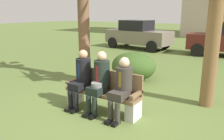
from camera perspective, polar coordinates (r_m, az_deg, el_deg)
The scene contains 7 objects.
ground_plane at distance 5.19m, azimuth -0.55°, elevation -10.20°, with size 80.00×80.00×0.00m, color #5C7135.
park_bench at distance 5.13m, azimuth -2.14°, elevation -5.48°, with size 1.78×0.44×0.90m.
seated_man_left at distance 5.26m, azimuth -7.63°, elevation -1.44°, with size 0.34×0.72×1.32m.
seated_man_middle at distance 4.94m, azimuth -3.11°, elevation -2.32°, with size 0.34×0.72×1.34m.
seated_man_right at distance 4.65m, azimuth 2.44°, elevation -3.78°, with size 0.34×0.72×1.27m.
shrub_near_bench at distance 7.44m, azimuth 5.36°, elevation 0.96°, with size 1.44×1.32×0.90m, color #375521.
parked_car_near at distance 14.02m, azimuth 6.44°, elevation 8.73°, with size 4.03×2.02×1.68m.
Camera 1 is at (2.66, -3.91, 2.14)m, focal length 36.93 mm.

